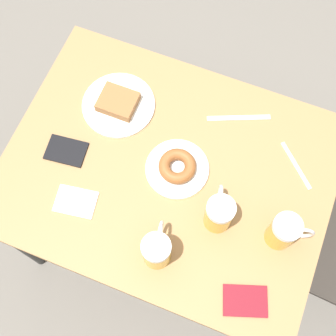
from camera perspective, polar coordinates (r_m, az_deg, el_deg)
ground_plane at (r=2.17m, az=0.00°, el=-7.18°), size 8.00×8.00×0.00m
table at (r=1.53m, az=0.00°, el=-1.12°), size 0.79×1.03×0.73m
plate_with_cake at (r=1.56m, az=-6.08°, el=7.81°), size 0.24×0.24×0.04m
plate_with_donut at (r=1.45m, az=1.13°, el=0.08°), size 0.20×0.20×0.05m
beer_mug_left at (r=1.36m, az=6.25°, el=-5.49°), size 0.13×0.08×0.14m
beer_mug_center at (r=1.38m, az=13.98°, el=-7.53°), size 0.08×0.13×0.14m
beer_mug_right at (r=1.33m, az=-1.38°, el=-9.97°), size 0.13×0.08×0.14m
napkin_folded at (r=1.46m, az=-11.18°, el=-4.04°), size 0.11×0.14×0.00m
fork at (r=1.53m, az=15.33°, el=0.31°), size 0.13×0.13×0.00m
knife at (r=1.56m, az=8.61°, el=6.07°), size 0.10×0.20×0.00m
passport_near_edge at (r=1.53m, az=-12.31°, el=2.06°), size 0.10×0.14×0.01m
passport_far_edge at (r=1.39m, az=9.40°, el=-15.69°), size 0.12×0.15×0.01m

